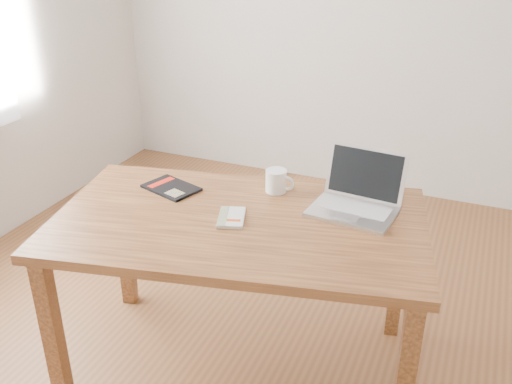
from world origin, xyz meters
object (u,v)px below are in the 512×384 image
at_px(white_guidebook, 231,217).
at_px(black_guidebook, 171,188).
at_px(desk, 239,238).
at_px(laptop, 357,198).
at_px(coffee_mug, 277,181).

relative_size(white_guidebook, black_guidebook, 0.70).
distance_m(desk, white_guidebook, 0.10).
height_order(white_guidebook, black_guidebook, white_guidebook).
height_order(white_guidebook, laptop, laptop).
bearing_deg(desk, laptop, 20.88).
xyz_separation_m(desk, white_guidebook, (-0.03, -0.01, 0.10)).
bearing_deg(white_guidebook, desk, 10.18).
bearing_deg(desk, coffee_mug, 68.36).
bearing_deg(black_guidebook, desk, -91.01).
xyz_separation_m(white_guidebook, black_guidebook, (-0.36, 0.15, -0.00)).
relative_size(desk, laptop, 4.48).
bearing_deg(black_guidebook, white_guidebook, -94.18).
bearing_deg(white_guidebook, laptop, 13.64).
relative_size(white_guidebook, coffee_mug, 1.43).
bearing_deg(laptop, white_guidebook, -141.62).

